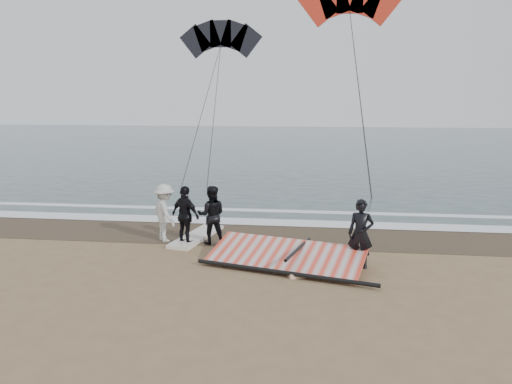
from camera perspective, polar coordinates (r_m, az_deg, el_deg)
ground at (r=11.06m, az=-1.72°, el=-11.12°), size 120.00×120.00×0.00m
sea at (r=43.36m, az=4.97°, el=5.35°), size 120.00×54.00×0.02m
wet_sand at (r=15.29m, az=0.86°, el=-4.83°), size 120.00×2.80×0.01m
foam_near at (r=16.63m, az=1.38°, el=-3.46°), size 120.00×0.90×0.01m
foam_far at (r=18.27m, az=1.92°, el=-2.15°), size 120.00×0.45×0.01m
man_main at (r=12.47m, az=11.87°, el=-4.67°), size 0.69×0.53×1.70m
board_white at (r=12.99m, az=3.59°, el=-7.48°), size 1.75×2.84×0.11m
board_cream at (r=14.96m, az=-6.80°, el=-5.07°), size 1.19×2.58×0.10m
trio_cluster at (r=14.36m, az=-8.12°, el=-2.53°), size 2.44×1.34×1.69m
sail_rig at (r=12.61m, az=3.16°, el=-7.38°), size 4.32×2.65×0.50m
kite_red at (r=30.41m, az=10.68°, el=20.32°), size 6.45×4.96×13.16m
kite_dark at (r=39.89m, az=-4.06°, el=16.80°), size 7.10×8.83×19.23m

